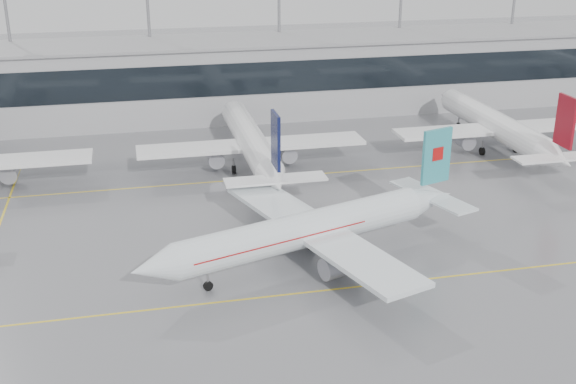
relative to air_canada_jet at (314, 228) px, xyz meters
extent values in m
plane|color=slate|center=(-1.21, -5.83, -3.53)|extent=(320.00, 320.00, 0.00)
cube|color=yellow|center=(-1.21, -5.83, -3.52)|extent=(120.00, 0.25, 0.01)
cube|color=yellow|center=(-1.21, 24.17, -3.52)|extent=(120.00, 0.25, 0.01)
cube|color=#9E9EA2|center=(-1.21, 56.17, 2.47)|extent=(180.00, 15.00, 12.00)
cube|color=black|center=(-1.21, 48.62, 3.97)|extent=(180.00, 0.20, 5.00)
cube|color=gray|center=(-1.21, 56.17, 8.67)|extent=(182.00, 16.00, 0.40)
cylinder|color=gray|center=(-34.21, 62.17, 7.47)|extent=(0.50, 0.50, 22.00)
cylinder|color=gray|center=(-12.21, 62.17, 7.47)|extent=(0.50, 0.50, 22.00)
cylinder|color=gray|center=(9.79, 62.17, 7.47)|extent=(0.50, 0.50, 22.00)
cylinder|color=gray|center=(31.79, 62.17, 7.47)|extent=(0.50, 0.50, 22.00)
cylinder|color=gray|center=(53.79, 62.17, 7.47)|extent=(0.50, 0.50, 22.00)
cylinder|color=white|center=(-1.23, -0.40, 0.09)|extent=(25.79, 11.39, 3.41)
cone|color=white|center=(-15.49, -5.10, 0.09)|extent=(4.87, 4.49, 3.41)
cone|color=white|center=(13.79, 4.54, 0.09)|extent=(6.39, 5.00, 3.41)
cube|color=white|center=(0.20, 0.06, -0.31)|extent=(13.57, 28.35, 0.45)
cube|color=white|center=(13.98, 4.61, 0.39)|extent=(6.05, 11.18, 0.25)
cube|color=teal|center=(14.17, 4.67, 4.71)|extent=(3.53, 1.46, 5.82)
cylinder|color=gray|center=(1.22, -4.65, -1.81)|extent=(4.08, 3.12, 2.10)
cylinder|color=gray|center=(-1.78, 4.47, -1.81)|extent=(4.08, 3.12, 2.10)
cylinder|color=gray|center=(-10.74, -3.54, -2.35)|extent=(0.20, 0.20, 1.46)
cylinder|color=black|center=(-10.74, -3.54, -3.08)|extent=(0.95, 0.57, 0.90)
cylinder|color=gray|center=(1.96, -2.09, -2.25)|extent=(0.24, 0.24, 1.46)
cylinder|color=black|center=(1.96, -2.09, -2.98)|extent=(1.19, 0.77, 1.10)
cylinder|color=gray|center=(0.33, 2.85, -2.25)|extent=(0.24, 0.24, 1.46)
cylinder|color=black|center=(0.33, 2.85, -2.98)|extent=(1.19, 0.77, 1.10)
cube|color=#B70F0F|center=(14.17, 4.67, 5.00)|extent=(1.47, 0.87, 1.40)
cube|color=#B70F0F|center=(-4.08, -1.34, 0.29)|extent=(18.18, 8.91, 0.12)
cylinder|color=gray|center=(-31.41, 28.17, -1.63)|extent=(2.10, 3.60, 2.10)
cylinder|color=white|center=(-1.21, 29.17, 0.27)|extent=(3.59, 27.36, 3.59)
cone|color=white|center=(-1.21, 44.85, 0.27)|extent=(3.59, 4.00, 3.59)
cone|color=white|center=(-1.21, 12.69, 0.27)|extent=(3.59, 5.60, 3.59)
cube|color=white|center=(-1.21, 27.67, -0.13)|extent=(29.64, 5.00, 0.45)
cube|color=white|center=(-1.21, 12.49, 0.57)|extent=(11.40, 2.80, 0.25)
cube|color=#0B1037|center=(-1.21, 12.29, 5.13)|extent=(0.35, 3.60, 6.12)
cylinder|color=gray|center=(-6.01, 28.17, -1.63)|extent=(2.10, 3.60, 2.10)
cylinder|color=gray|center=(3.59, 28.17, -1.63)|extent=(2.10, 3.60, 2.10)
cylinder|color=gray|center=(-1.21, 39.85, -2.30)|extent=(0.20, 0.20, 1.56)
cylinder|color=black|center=(-1.21, 39.85, -3.08)|extent=(0.30, 0.90, 0.90)
cylinder|color=gray|center=(-3.81, 26.67, -2.20)|extent=(0.24, 0.24, 1.56)
cylinder|color=black|center=(-3.81, 26.67, -2.98)|extent=(0.45, 1.10, 1.10)
cylinder|color=gray|center=(1.39, 26.67, -2.20)|extent=(0.24, 0.24, 1.56)
cylinder|color=black|center=(1.39, 26.67, -2.98)|extent=(0.45, 1.10, 1.10)
cylinder|color=white|center=(33.79, 29.17, 0.27)|extent=(3.59, 27.36, 3.59)
cone|color=white|center=(33.79, 44.85, 0.27)|extent=(3.59, 4.00, 3.59)
cone|color=white|center=(33.79, 12.69, 0.27)|extent=(3.59, 5.60, 3.59)
cube|color=white|center=(33.79, 27.67, -0.13)|extent=(29.64, 5.00, 0.45)
cube|color=white|center=(33.79, 12.49, 0.57)|extent=(11.40, 2.80, 0.25)
cube|color=maroon|center=(33.79, 12.29, 5.13)|extent=(0.35, 3.60, 6.12)
cylinder|color=gray|center=(28.99, 28.17, -1.63)|extent=(2.10, 3.60, 2.10)
cylinder|color=gray|center=(38.59, 28.17, -1.63)|extent=(2.10, 3.60, 2.10)
cylinder|color=gray|center=(33.79, 39.85, -2.30)|extent=(0.20, 0.20, 1.56)
cylinder|color=black|center=(33.79, 39.85, -3.08)|extent=(0.30, 0.90, 0.90)
cylinder|color=gray|center=(31.19, 26.67, -2.20)|extent=(0.24, 0.24, 1.56)
cylinder|color=black|center=(31.19, 26.67, -2.98)|extent=(0.45, 1.10, 1.10)
cylinder|color=gray|center=(36.39, 26.67, -2.20)|extent=(0.24, 0.24, 1.56)
cylinder|color=black|center=(36.39, 26.67, -2.98)|extent=(0.45, 1.10, 1.10)
camera|label=1|loc=(-16.27, -60.90, 28.28)|focal=45.00mm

